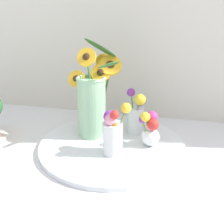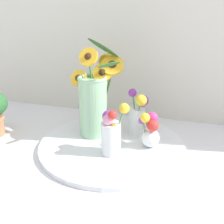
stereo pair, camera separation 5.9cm
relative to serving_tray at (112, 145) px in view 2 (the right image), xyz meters
name	(u,v)px [view 2 (the right image)]	position (x,y,z in m)	size (l,w,h in m)	color
ground_plane	(100,150)	(-0.03, -0.04, -0.01)	(6.00, 6.00, 0.00)	silver
serving_tray	(112,145)	(0.00, 0.00, 0.00)	(0.53, 0.53, 0.02)	silver
mason_jar_sunflowers	(95,98)	(-0.09, 0.06, 0.15)	(0.22, 0.24, 0.37)	#99CC9E
vase_small_center	(111,132)	(0.02, -0.07, 0.09)	(0.09, 0.07, 0.18)	white
vase_bulb_right	(150,131)	(0.13, 0.01, 0.07)	(0.08, 0.07, 0.13)	white
vase_small_back	(138,114)	(0.07, 0.11, 0.09)	(0.08, 0.12, 0.18)	white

